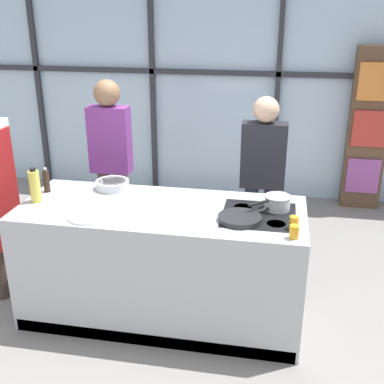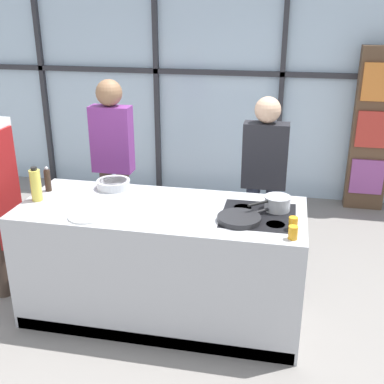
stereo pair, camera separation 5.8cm
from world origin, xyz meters
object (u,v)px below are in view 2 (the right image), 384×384
at_px(white_plate, 87,216).
at_px(mixing_bowl, 113,184).
at_px(spectator_center_left, 264,174).
at_px(frying_pan, 240,218).
at_px(saucepan, 277,203).
at_px(juice_glass_far, 293,223).
at_px(juice_glass_near, 293,233).
at_px(pepper_grinder, 48,180).
at_px(oil_bottle, 36,185).
at_px(spectator_far_left, 113,156).

bearing_deg(white_plate, mixing_bowl, 91.38).
height_order(spectator_center_left, frying_pan, spectator_center_left).
height_order(spectator_center_left, white_plate, spectator_center_left).
bearing_deg(saucepan, juice_glass_far, -69.06).
height_order(frying_pan, saucepan, saucepan).
xyz_separation_m(frying_pan, juice_glass_far, (0.36, -0.06, 0.02)).
distance_m(spectator_center_left, juice_glass_near, 1.26).
distance_m(pepper_grinder, juice_glass_near, 1.98).
height_order(frying_pan, juice_glass_far, juice_glass_far).
xyz_separation_m(spectator_center_left, pepper_grinder, (-1.67, -0.76, 0.09)).
bearing_deg(spectator_center_left, pepper_grinder, 24.50).
bearing_deg(juice_glass_near, oil_bottle, 171.98).
distance_m(spectator_far_left, white_plate, 1.20).
height_order(white_plate, pepper_grinder, pepper_grinder).
bearing_deg(spectator_far_left, pepper_grinder, 70.66).
xyz_separation_m(spectator_far_left, frying_pan, (1.30, -1.02, -0.06)).
bearing_deg(spectator_center_left, white_plate, 45.32).
distance_m(spectator_far_left, saucepan, 1.73).
relative_size(white_plate, pepper_grinder, 1.26).
distance_m(saucepan, juice_glass_near, 0.46).
relative_size(saucepan, pepper_grinder, 1.46).
bearing_deg(oil_bottle, pepper_grinder, 92.86).
distance_m(mixing_bowl, oil_bottle, 0.61).
bearing_deg(juice_glass_near, juice_glass_far, 90.00).
bearing_deg(frying_pan, spectator_center_left, 84.29).
distance_m(oil_bottle, juice_glass_far, 1.92).
bearing_deg(juice_glass_far, oil_bottle, 176.13).
bearing_deg(juice_glass_near, mixing_bowl, 156.19).
bearing_deg(mixing_bowl, frying_pan, -21.71).
distance_m(spectator_far_left, oil_bottle, 0.99).
height_order(mixing_bowl, oil_bottle, oil_bottle).
height_order(oil_bottle, juice_glass_near, oil_bottle).
xyz_separation_m(spectator_far_left, juice_glass_far, (1.66, -1.09, -0.04)).
height_order(saucepan, juice_glass_far, saucepan).
height_order(spectator_center_left, juice_glass_far, spectator_center_left).
relative_size(saucepan, juice_glass_far, 3.38).
relative_size(juice_glass_near, juice_glass_far, 1.00).
bearing_deg(juice_glass_far, pepper_grinder, 170.27).
height_order(spectator_far_left, saucepan, spectator_far_left).
xyz_separation_m(mixing_bowl, pepper_grinder, (-0.49, -0.16, 0.06)).
relative_size(white_plate, oil_bottle, 0.97).
bearing_deg(white_plate, oil_bottle, 156.03).
xyz_separation_m(mixing_bowl, juice_glass_far, (1.44, -0.49, 0.01)).
xyz_separation_m(spectator_center_left, juice_glass_far, (0.26, -1.09, 0.04)).
distance_m(juice_glass_near, juice_glass_far, 0.14).
distance_m(frying_pan, saucepan, 0.34).
xyz_separation_m(oil_bottle, juice_glass_near, (1.91, -0.27, -0.08)).
relative_size(frying_pan, mixing_bowl, 1.63).
bearing_deg(saucepan, pepper_grinder, 179.28).
relative_size(spectator_far_left, mixing_bowl, 6.28).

